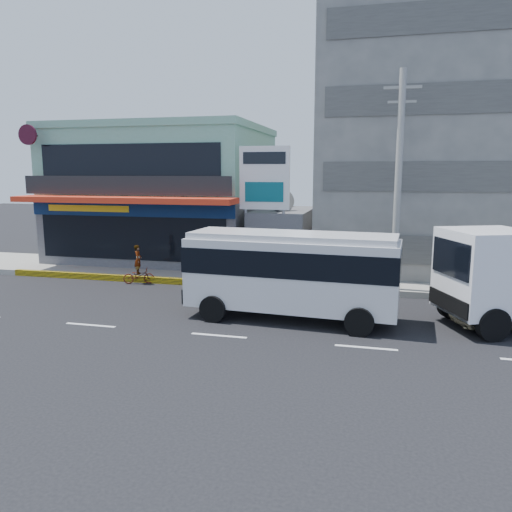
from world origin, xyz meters
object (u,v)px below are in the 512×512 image
(concrete_building, at_px, (469,147))
(billboard, at_px, (265,185))
(utility_pole_near, at_px, (398,182))
(sedan, at_px, (510,309))
(shop_building, at_px, (167,197))
(satellite_dish, at_px, (281,210))
(minibus, at_px, (292,268))
(motorcycle_rider, at_px, (139,271))

(concrete_building, bearing_deg, billboard, -151.08)
(utility_pole_near, distance_m, sedan, 7.18)
(shop_building, relative_size, satellite_dish, 8.27)
(billboard, height_order, minibus, billboard)
(billboard, bearing_deg, minibus, -68.72)
(minibus, xyz_separation_m, motorcycle_rider, (-8.58, 4.24, -1.34))
(minibus, bearing_deg, shop_building, 131.54)
(shop_building, relative_size, motorcycle_rider, 6.26)
(billboard, relative_size, minibus, 0.85)
(billboard, height_order, motorcycle_rider, billboard)
(concrete_building, relative_size, utility_pole_near, 1.60)
(sedan, height_order, motorcycle_rider, motorcycle_rider)
(concrete_building, relative_size, minibus, 1.96)
(shop_building, xyz_separation_m, billboard, (7.50, -4.75, 0.93))
(sedan, bearing_deg, billboard, 38.11)
(shop_building, bearing_deg, satellite_dish, -20.21)
(sedan, bearing_deg, shop_building, 36.65)
(concrete_building, bearing_deg, motorcycle_rider, -153.56)
(concrete_building, height_order, minibus, concrete_building)
(billboard, xyz_separation_m, sedan, (10.48, -5.79, -4.23))
(minibus, relative_size, motorcycle_rider, 4.11)
(concrete_building, height_order, utility_pole_near, concrete_building)
(shop_building, bearing_deg, utility_pole_near, -25.06)
(sedan, bearing_deg, utility_pole_near, 21.98)
(shop_building, bearing_deg, billboard, -32.32)
(shop_building, height_order, motorcycle_rider, shop_building)
(concrete_building, bearing_deg, sedan, -90.09)
(satellite_dish, bearing_deg, utility_pole_near, -30.96)
(minibus, bearing_deg, utility_pole_near, 51.01)
(concrete_building, height_order, motorcycle_rider, concrete_building)
(utility_pole_near, distance_m, minibus, 6.98)
(concrete_building, height_order, billboard, concrete_building)
(billboard, bearing_deg, concrete_building, 28.92)
(satellite_dish, relative_size, sedan, 0.37)
(utility_pole_near, height_order, minibus, utility_pole_near)
(utility_pole_near, bearing_deg, concrete_building, 62.24)
(satellite_dish, height_order, motorcycle_rider, satellite_dish)
(concrete_building, xyz_separation_m, sedan, (-0.02, -11.59, -6.31))
(utility_pole_near, distance_m, motorcycle_rider, 13.29)
(billboard, distance_m, sedan, 12.70)
(concrete_building, bearing_deg, minibus, -122.47)
(sedan, bearing_deg, concrete_building, -23.08)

